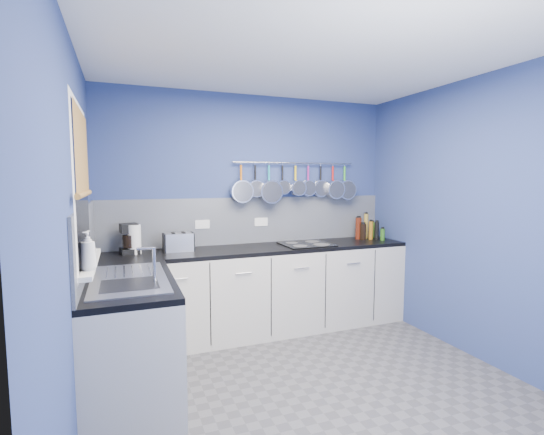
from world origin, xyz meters
TOP-DOWN VIEW (x-y plane):
  - floor at (0.00, 0.00)m, footprint 3.20×3.00m
  - ceiling at (0.00, 0.00)m, footprint 3.20×3.00m
  - wall_back at (0.00, 1.51)m, footprint 3.20×0.02m
  - wall_front at (0.00, -1.51)m, footprint 3.20×0.02m
  - wall_left at (-1.61, 0.00)m, footprint 0.02×3.00m
  - wall_right at (1.61, 0.00)m, footprint 0.02×3.00m
  - backsplash_back at (0.00, 1.49)m, footprint 3.20×0.02m
  - backsplash_left at (-1.59, 0.60)m, footprint 0.02×1.80m
  - cabinet_run_back at (0.00, 1.20)m, footprint 3.20×0.60m
  - worktop_back at (0.00, 1.20)m, footprint 3.20×0.60m
  - cabinet_run_left at (-1.30, 0.30)m, footprint 0.60×1.20m
  - worktop_left at (-1.30, 0.30)m, footprint 0.60×1.20m
  - window_frame at (-1.58, 0.30)m, footprint 0.01×1.00m
  - window_glass at (-1.57, 0.30)m, footprint 0.01×0.90m
  - bamboo_blind at (-1.56, 0.30)m, footprint 0.01×0.90m
  - window_sill at (-1.55, 0.30)m, footprint 0.10×0.98m
  - sink_unit at (-1.30, 0.30)m, footprint 0.50×0.95m
  - mixer_tap at (-1.14, 0.12)m, footprint 0.12×0.08m
  - socket_left at (-0.55, 1.48)m, footprint 0.15×0.01m
  - socket_right at (0.10, 1.48)m, footprint 0.15×0.01m
  - pot_rail at (0.50, 1.45)m, footprint 1.45×0.02m
  - soap_bottle_a at (-1.53, 0.00)m, footprint 0.12×0.12m
  - soap_bottle_b at (-1.53, 0.11)m, footprint 0.09×0.09m
  - paper_towel at (-1.23, 1.28)m, footprint 0.15×0.15m
  - coffee_maker at (-1.28, 1.30)m, footprint 0.19×0.20m
  - toaster at (-0.83, 1.28)m, footprint 0.28×0.16m
  - canister at (-0.71, 1.29)m, footprint 0.11×0.11m
  - hob at (0.50, 1.15)m, footprint 0.51×0.45m
  - pan_0 at (-0.13, 1.44)m, footprint 0.24×0.09m
  - pan_1 at (0.02, 1.44)m, footprint 0.18×0.07m
  - pan_2 at (0.18, 1.44)m, footprint 0.25×0.12m
  - pan_3 at (0.34, 1.44)m, footprint 0.16×0.08m
  - pan_4 at (0.50, 1.44)m, footprint 0.17×0.13m
  - pan_5 at (0.66, 1.44)m, footprint 0.18×0.06m
  - pan_6 at (0.82, 1.44)m, footprint 0.19×0.06m
  - pan_7 at (0.98, 1.44)m, footprint 0.22×0.12m
  - pan_8 at (1.14, 1.44)m, footprint 0.23×0.11m
  - condiment_0 at (1.46, 1.33)m, footprint 0.06×0.06m
  - condiment_1 at (1.37, 1.33)m, footprint 0.05×0.05m
  - condiment_2 at (1.25, 1.31)m, footprint 0.07×0.07m
  - condiment_3 at (1.44, 1.21)m, footprint 0.05×0.05m
  - condiment_4 at (1.38, 1.24)m, footprint 0.05×0.05m
  - condiment_5 at (1.27, 1.23)m, footprint 0.07×0.07m
  - condiment_6 at (1.46, 1.12)m, footprint 0.05×0.05m

SIDE VIEW (x-z plane):
  - floor at x=0.00m, z-range -0.02..0.00m
  - cabinet_run_back at x=0.00m, z-range 0.00..0.86m
  - cabinet_run_left at x=-1.30m, z-range 0.00..0.86m
  - worktop_back at x=0.00m, z-range 0.86..0.90m
  - worktop_left at x=-1.30m, z-range 0.86..0.90m
  - sink_unit at x=-1.30m, z-range 0.90..0.91m
  - hob at x=0.50m, z-range 0.90..0.91m
  - canister at x=-0.71m, z-range 0.90..1.03m
  - condiment_6 at x=1.46m, z-range 0.90..1.03m
  - toaster at x=-0.83m, z-range 0.90..1.08m
  - condiment_5 at x=1.27m, z-range 0.90..1.09m
  - condiment_0 at x=1.46m, z-range 0.90..1.09m
  - condiment_3 at x=1.44m, z-range 0.90..1.10m
  - condiment_4 at x=1.38m, z-range 0.90..1.11m
  - condiment_2 at x=1.25m, z-range 0.90..1.15m
  - mixer_tap at x=-1.14m, z-range 0.90..1.16m
  - window_sill at x=-1.55m, z-range 1.02..1.05m
  - paper_towel at x=-1.23m, z-range 0.90..1.18m
  - coffee_maker at x=-1.28m, z-range 0.90..1.18m
  - condiment_1 at x=1.37m, z-range 0.90..1.19m
  - socket_left at x=-0.55m, z-range 1.09..1.18m
  - socket_right at x=0.10m, z-range 1.09..1.18m
  - soap_bottle_b at x=-1.53m, z-range 1.05..1.22m
  - backsplash_back at x=0.00m, z-range 0.90..1.40m
  - backsplash_left at x=-1.59m, z-range 0.90..1.40m
  - soap_bottle_a at x=-1.53m, z-range 1.05..1.29m
  - wall_back at x=0.00m, z-range 0.00..2.50m
  - wall_front at x=0.00m, z-range 0.00..2.50m
  - wall_left at x=-1.61m, z-range 0.00..2.50m
  - wall_right at x=1.61m, z-range 0.00..2.50m
  - window_glass at x=-1.57m, z-range 1.05..2.05m
  - window_frame at x=-1.58m, z-range 1.00..2.10m
  - pan_2 at x=0.18m, z-range 1.34..1.78m
  - pan_0 at x=-0.13m, z-range 1.35..1.78m
  - pan_8 at x=1.14m, z-range 1.36..1.78m
  - pan_7 at x=0.98m, z-range 1.37..1.78m
  - pan_6 at x=0.82m, z-range 1.40..1.78m
  - pan_1 at x=0.02m, z-range 1.41..1.78m
  - pan_5 at x=0.66m, z-range 1.41..1.78m
  - pan_4 at x=0.50m, z-range 1.42..1.78m
  - pan_3 at x=0.34m, z-range 1.43..1.78m
  - bamboo_blind at x=-1.56m, z-range 1.50..2.05m
  - pot_rail at x=0.50m, z-range 1.77..1.79m
  - ceiling at x=0.00m, z-range 2.50..2.52m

